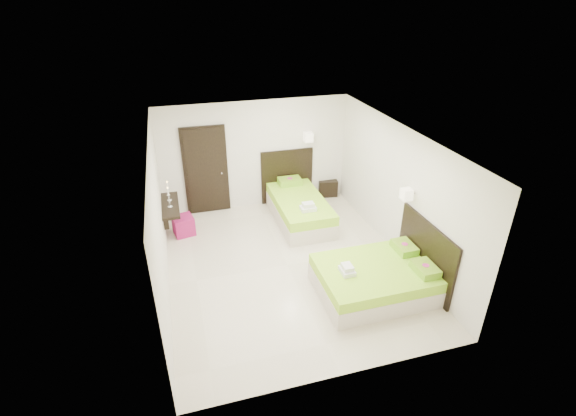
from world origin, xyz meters
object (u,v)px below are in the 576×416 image
object	(u,v)px
nightstand	(327,187)
ottoman	(184,225)
bed_single	(299,206)
bed_double	(379,277)

from	to	relation	value
nightstand	ottoman	bearing A→B (deg)	-155.82
bed_single	ottoman	size ratio (longest dim) A/B	5.19
bed_single	bed_double	distance (m)	2.99
bed_double	ottoman	distance (m)	4.36
bed_single	bed_double	world-z (taller)	bed_single
bed_double	nightstand	xyz separation A→B (m)	(0.54, 3.98, -0.08)
bed_single	ottoman	world-z (taller)	bed_single
bed_single	ottoman	bearing A→B (deg)	179.34
bed_double	ottoman	xyz separation A→B (m)	(-3.20, 2.96, -0.08)
nightstand	ottoman	size ratio (longest dim) A/B	1.15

